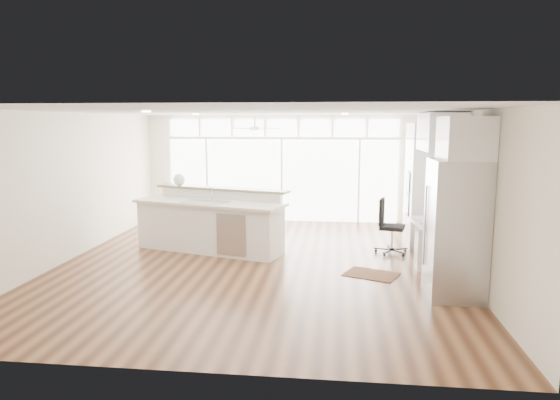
# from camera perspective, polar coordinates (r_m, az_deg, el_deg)

# --- Properties ---
(floor) EXTENTS (7.00, 8.00, 0.02)m
(floor) POSITION_cam_1_polar(r_m,az_deg,el_deg) (9.09, -2.55, -7.28)
(floor) COLOR #482816
(floor) RESTS_ON ground
(ceiling) EXTENTS (7.00, 8.00, 0.02)m
(ceiling) POSITION_cam_1_polar(r_m,az_deg,el_deg) (8.73, -2.67, 10.07)
(ceiling) COLOR silver
(ceiling) RESTS_ON wall_back
(wall_back) EXTENTS (7.00, 0.04, 2.70)m
(wall_back) POSITION_cam_1_polar(r_m,az_deg,el_deg) (12.75, 0.25, 3.63)
(wall_back) COLOR white
(wall_back) RESTS_ON floor
(wall_front) EXTENTS (7.00, 0.04, 2.70)m
(wall_front) POSITION_cam_1_polar(r_m,az_deg,el_deg) (4.96, -9.99, -4.89)
(wall_front) COLOR white
(wall_front) RESTS_ON floor
(wall_left) EXTENTS (0.04, 8.00, 2.70)m
(wall_left) POSITION_cam_1_polar(r_m,az_deg,el_deg) (9.98, -22.88, 1.46)
(wall_left) COLOR white
(wall_left) RESTS_ON floor
(wall_right) EXTENTS (0.04, 8.00, 2.70)m
(wall_right) POSITION_cam_1_polar(r_m,az_deg,el_deg) (8.95, 20.11, 0.83)
(wall_right) COLOR white
(wall_right) RESTS_ON floor
(glass_wall) EXTENTS (5.80, 0.06, 2.08)m
(glass_wall) POSITION_cam_1_polar(r_m,az_deg,el_deg) (12.72, 0.22, 2.26)
(glass_wall) COLOR white
(glass_wall) RESTS_ON wall_back
(transom_row) EXTENTS (5.90, 0.06, 0.40)m
(transom_row) POSITION_cam_1_polar(r_m,az_deg,el_deg) (12.63, 0.22, 8.26)
(transom_row) COLOR white
(transom_row) RESTS_ON wall_back
(desk_window) EXTENTS (0.04, 0.85, 0.85)m
(desk_window) POSITION_cam_1_polar(r_m,az_deg,el_deg) (9.20, 19.51, 2.33)
(desk_window) COLOR white
(desk_window) RESTS_ON wall_right
(ceiling_fan) EXTENTS (1.16, 1.16, 0.32)m
(ceiling_fan) POSITION_cam_1_polar(r_m,az_deg,el_deg) (11.57, -2.90, 8.69)
(ceiling_fan) COLOR white
(ceiling_fan) RESTS_ON ceiling
(recessed_lights) EXTENTS (3.40, 3.00, 0.02)m
(recessed_lights) POSITION_cam_1_polar(r_m,az_deg,el_deg) (8.93, -2.47, 9.91)
(recessed_lights) COLOR white
(recessed_lights) RESTS_ON ceiling
(oven_cabinet) EXTENTS (0.64, 1.20, 2.50)m
(oven_cabinet) POSITION_cam_1_polar(r_m,az_deg,el_deg) (10.64, 16.12, 1.69)
(oven_cabinet) COLOR white
(oven_cabinet) RESTS_ON floor
(desk_nook) EXTENTS (0.72, 1.30, 0.76)m
(desk_nook) POSITION_cam_1_polar(r_m,az_deg,el_deg) (9.33, 17.15, -4.77)
(desk_nook) COLOR white
(desk_nook) RESTS_ON floor
(upper_cabinets) EXTENTS (0.64, 1.30, 0.64)m
(upper_cabinets) POSITION_cam_1_polar(r_m,az_deg,el_deg) (9.09, 17.97, 7.39)
(upper_cabinets) COLOR white
(upper_cabinets) RESTS_ON wall_right
(refrigerator) EXTENTS (0.76, 0.90, 2.00)m
(refrigerator) POSITION_cam_1_polar(r_m,az_deg,el_deg) (7.62, 19.46, -3.13)
(refrigerator) COLOR #AFAFB3
(refrigerator) RESTS_ON floor
(fridge_cabinet) EXTENTS (0.64, 0.90, 0.60)m
(fridge_cabinet) POSITION_cam_1_polar(r_m,az_deg,el_deg) (7.48, 20.43, 6.65)
(fridge_cabinet) COLOR white
(fridge_cabinet) RESTS_ON wall_right
(framed_photos) EXTENTS (0.06, 0.22, 0.80)m
(framed_photos) POSITION_cam_1_polar(r_m,az_deg,el_deg) (9.82, 18.66, 1.88)
(framed_photos) COLOR black
(framed_photos) RESTS_ON wall_right
(kitchen_island) EXTENTS (3.24, 1.95, 1.21)m
(kitchen_island) POSITION_cam_1_polar(r_m,az_deg,el_deg) (9.90, -8.07, -2.35)
(kitchen_island) COLOR white
(kitchen_island) RESTS_ON floor
(rug) EXTENTS (1.01, 0.89, 0.01)m
(rug) POSITION_cam_1_polar(r_m,az_deg,el_deg) (8.56, 10.40, -8.35)
(rug) COLOR #341C10
(rug) RESTS_ON floor
(office_chair) EXTENTS (0.65, 0.62, 1.05)m
(office_chair) POSITION_cam_1_polar(r_m,az_deg,el_deg) (9.85, 12.71, -3.00)
(office_chair) COLOR black
(office_chair) RESTS_ON floor
(fishbowl) EXTENTS (0.29, 0.29, 0.25)m
(fishbowl) POSITION_cam_1_polar(r_m,az_deg,el_deg) (10.64, -11.44, 2.30)
(fishbowl) COLOR white
(fishbowl) RESTS_ON kitchen_island
(monitor) EXTENTS (0.17, 0.52, 0.43)m
(monitor) POSITION_cam_1_polar(r_m,az_deg,el_deg) (9.20, 16.83, -1.17)
(monitor) COLOR black
(monitor) RESTS_ON desk_nook
(keyboard) EXTENTS (0.17, 0.36, 0.02)m
(keyboard) POSITION_cam_1_polar(r_m,az_deg,el_deg) (9.21, 15.73, -2.41)
(keyboard) COLOR silver
(keyboard) RESTS_ON desk_nook
(potted_plant) EXTENTS (0.32, 0.35, 0.24)m
(potted_plant) POSITION_cam_1_polar(r_m,az_deg,el_deg) (10.57, 16.44, 9.09)
(potted_plant) COLOR #2A5C27
(potted_plant) RESTS_ON oven_cabinet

